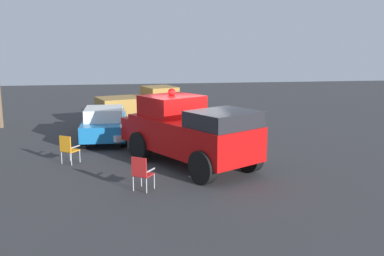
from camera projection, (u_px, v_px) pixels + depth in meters
The scene contains 8 objects.
ground_plane at pixel (189, 162), 15.48m from camera, with size 60.00×60.00×0.00m, color #333335.
vintage_fire_truck at pixel (188, 131), 14.97m from camera, with size 4.88×6.23×2.59m.
classic_hot_rod at pixel (105, 123), 18.91m from camera, with size 1.94×4.38×1.46m.
parked_pickup at pixel (144, 105), 22.65m from camera, with size 5.12×3.24×1.90m.
lawn_chair_near_truck at pixel (167, 118), 20.98m from camera, with size 0.68×0.67×1.02m.
lawn_chair_by_car at pixel (68, 148), 15.13m from camera, with size 0.68×0.68×1.02m.
lawn_chair_spare at pixel (141, 171), 12.36m from camera, with size 0.68×0.68×1.02m.
spectator_seated at pixel (165, 116), 20.87m from camera, with size 0.65×0.60×1.29m.
Camera 1 is at (-2.14, -14.80, 4.20)m, focal length 40.62 mm.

